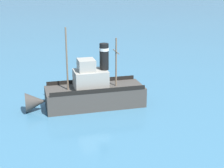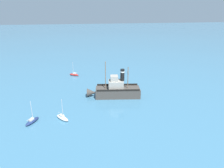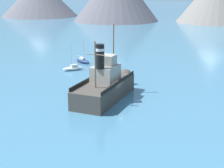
{
  "view_description": "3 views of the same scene",
  "coord_description": "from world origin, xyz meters",
  "px_view_note": "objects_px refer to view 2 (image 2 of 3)",
  "views": [
    {
      "loc": [
        -38.72,
        14.28,
        15.68
      ],
      "look_at": [
        -3.41,
        -1.34,
        3.26
      ],
      "focal_mm": 55.0,
      "sensor_mm": 36.0,
      "label": 1
    },
    {
      "loc": [
        -50.72,
        11.13,
        22.54
      ],
      "look_at": [
        -0.43,
        1.48,
        3.39
      ],
      "focal_mm": 32.0,
      "sensor_mm": 36.0,
      "label": 2
    },
    {
      "loc": [
        10.32,
        -42.98,
        15.16
      ],
      "look_at": [
        -0.58,
        1.36,
        1.85
      ],
      "focal_mm": 55.0,
      "sensor_mm": 36.0,
      "label": 3
    }
  ],
  "objects_px": {
    "sailboat_navy": "(32,121)",
    "sailboat_red": "(74,74)",
    "old_tugboat": "(115,90)",
    "sailboat_white": "(62,118)"
  },
  "relations": [
    {
      "from": "sailboat_navy",
      "to": "sailboat_red",
      "type": "bearing_deg",
      "value": -16.46
    },
    {
      "from": "sailboat_navy",
      "to": "sailboat_red",
      "type": "distance_m",
      "value": 32.39
    },
    {
      "from": "old_tugboat",
      "to": "sailboat_red",
      "type": "height_order",
      "value": "old_tugboat"
    },
    {
      "from": "old_tugboat",
      "to": "sailboat_white",
      "type": "distance_m",
      "value": 17.14
    },
    {
      "from": "old_tugboat",
      "to": "sailboat_red",
      "type": "distance_m",
      "value": 23.69
    },
    {
      "from": "old_tugboat",
      "to": "sailboat_white",
      "type": "bearing_deg",
      "value": 125.47
    },
    {
      "from": "old_tugboat",
      "to": "sailboat_red",
      "type": "relative_size",
      "value": 3.01
    },
    {
      "from": "sailboat_white",
      "to": "sailboat_navy",
      "type": "bearing_deg",
      "value": 91.9
    },
    {
      "from": "old_tugboat",
      "to": "sailboat_navy",
      "type": "distance_m",
      "value": 22.6
    },
    {
      "from": "old_tugboat",
      "to": "sailboat_white",
      "type": "xyz_separation_m",
      "value": [
        -9.91,
        13.91,
        -1.4
      ]
    }
  ]
}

